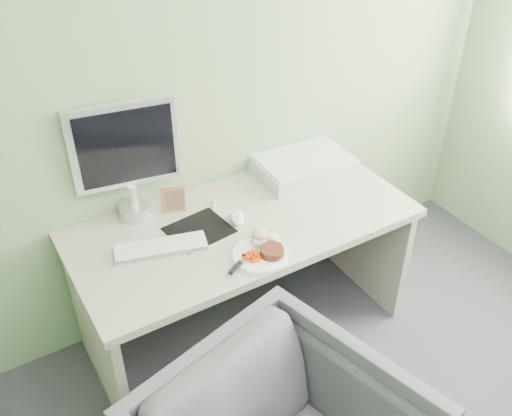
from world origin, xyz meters
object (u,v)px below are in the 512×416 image
scanner (303,165)px  monitor (126,155)px  desk (244,251)px  plate (260,255)px

scanner → monitor: monitor is taller
monitor → desk: bearing=-28.2°
scanner → monitor: (-0.90, 0.10, 0.28)m
plate → scanner: size_ratio=0.50×
plate → monitor: (-0.35, 0.57, 0.31)m
plate → desk: bearing=75.9°
desk → monitor: size_ratio=2.83×
desk → scanner: size_ratio=3.27×
plate → scanner: scanner is taller
monitor → scanner: bearing=2.8°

